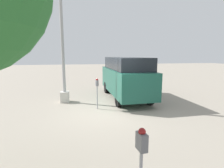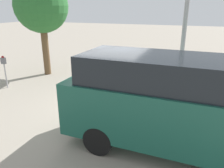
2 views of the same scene
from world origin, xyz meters
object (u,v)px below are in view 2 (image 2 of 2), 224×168
at_px(parking_meter_near, 127,80).
at_px(lamp_post, 183,41).
at_px(parking_meter_far, 4,64).
at_px(parked_van, 174,103).
at_px(street_tree, 41,7).

distance_m(parking_meter_near, lamp_post, 2.43).
relative_size(parking_meter_far, parked_van, 0.27).
height_order(parking_meter_far, parked_van, parked_van).
bearing_deg(parking_meter_near, lamp_post, 39.27).
xyz_separation_m(parking_meter_near, parked_van, (1.70, -1.82, 0.21)).
xyz_separation_m(parking_meter_near, parking_meter_far, (-5.45, 0.03, 0.00)).
bearing_deg(parking_meter_near, street_tree, 149.51).
bearing_deg(parked_van, street_tree, 147.93).
bearing_deg(street_tree, parking_meter_near, -25.21).
xyz_separation_m(lamp_post, parked_van, (0.17, -3.33, -0.93)).
bearing_deg(parking_meter_near, parked_van, -52.23).
bearing_deg(parking_meter_far, street_tree, 77.37).
distance_m(lamp_post, parked_van, 3.46).
distance_m(parking_meter_near, parked_van, 2.50).
relative_size(lamp_post, parked_van, 1.29).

